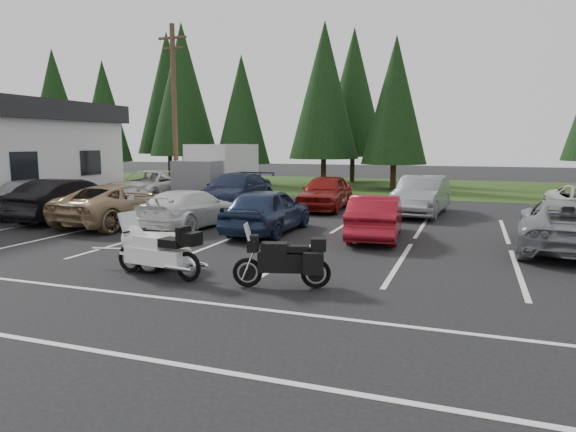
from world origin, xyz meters
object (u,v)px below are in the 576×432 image
at_px(car_near_2, 123,204).
at_px(box_truck, 214,172).
at_px(car_near_0, 42,196).
at_px(car_far_3, 422,196).
at_px(touring_motorcycle, 157,245).
at_px(car_near_6, 566,225).
at_px(car_far_0, 150,186).
at_px(car_far_1, 234,191).
at_px(car_far_2, 325,192).
at_px(adventure_motorcycle, 281,255).
at_px(car_near_4, 268,210).
at_px(car_near_5, 376,217).
at_px(car_near_1, 69,200).
at_px(cargo_trailer, 157,251).
at_px(utility_pole, 174,109).
at_px(car_near_3, 191,209).

bearing_deg(car_near_2, box_truck, -80.41).
distance_m(car_near_0, car_far_3, 15.62).
bearing_deg(touring_motorcycle, car_near_6, 42.57).
height_order(car_far_0, car_far_1, car_far_0).
distance_m(car_far_2, adventure_motorcycle, 12.69).
distance_m(car_near_4, car_near_5, 3.54).
bearing_deg(car_near_1, cargo_trailer, 144.74).
distance_m(utility_pole, adventure_motorcycle, 18.43).
xyz_separation_m(car_near_0, car_far_3, (14.65, 5.42, -0.01)).
xyz_separation_m(car_near_1, car_far_0, (-0.71, 6.29, -0.00)).
xyz_separation_m(box_truck, car_near_4, (6.50, -8.58, -0.70)).
distance_m(car_near_0, car_near_1, 2.14).
bearing_deg(car_near_6, cargo_trailer, 36.35).
relative_size(car_near_0, car_far_2, 1.04).
xyz_separation_m(utility_pole, car_near_1, (0.23, -8.03, -3.90)).
relative_size(car_near_5, adventure_motorcycle, 1.86).
height_order(car_near_0, car_far_3, car_near_0).
xyz_separation_m(car_near_0, cargo_trailer, (9.67, -6.18, -0.40)).
height_order(car_near_4, car_far_3, car_far_3).
bearing_deg(cargo_trailer, car_near_0, 134.84).
xyz_separation_m(car_near_0, car_near_2, (4.61, -0.82, -0.07)).
bearing_deg(car_far_0, utility_pole, 72.25).
relative_size(box_truck, adventure_motorcycle, 2.52).
distance_m(car_far_1, touring_motorcycle, 12.26).
bearing_deg(adventure_motorcycle, car_far_2, 85.57).
distance_m(car_far_1, cargo_trailer, 11.50).
height_order(box_truck, car_far_0, box_truck).
distance_m(utility_pole, car_far_1, 6.52).
relative_size(car_far_1, adventure_motorcycle, 2.46).
bearing_deg(car_near_4, adventure_motorcycle, 115.52).
relative_size(car_near_0, car_far_1, 0.87).
height_order(utility_pole, cargo_trailer, utility_pole).
distance_m(car_near_5, car_far_0, 13.94).
relative_size(car_far_0, car_far_3, 1.18).
bearing_deg(car_near_4, car_near_2, 1.61).
bearing_deg(car_near_0, box_truck, -110.16).
bearing_deg(car_far_3, car_near_1, -149.25).
bearing_deg(car_near_0, car_near_3, -179.29).
bearing_deg(car_near_3, car_near_0, -0.60).
relative_size(car_near_1, car_far_0, 0.85).
bearing_deg(car_near_3, car_far_1, -75.74).
bearing_deg(utility_pole, car_near_5, -33.15).
xyz_separation_m(car_near_0, car_near_5, (13.83, -0.54, -0.13)).
height_order(utility_pole, car_far_2, utility_pole).
relative_size(car_near_6, car_far_2, 1.13).
bearing_deg(utility_pole, car_far_2, -10.63).
bearing_deg(touring_motorcycle, adventure_motorcycle, 10.07).
bearing_deg(car_far_0, car_far_2, -1.56).
relative_size(car_near_1, adventure_motorcycle, 2.19).
relative_size(car_near_1, car_near_3, 1.05).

